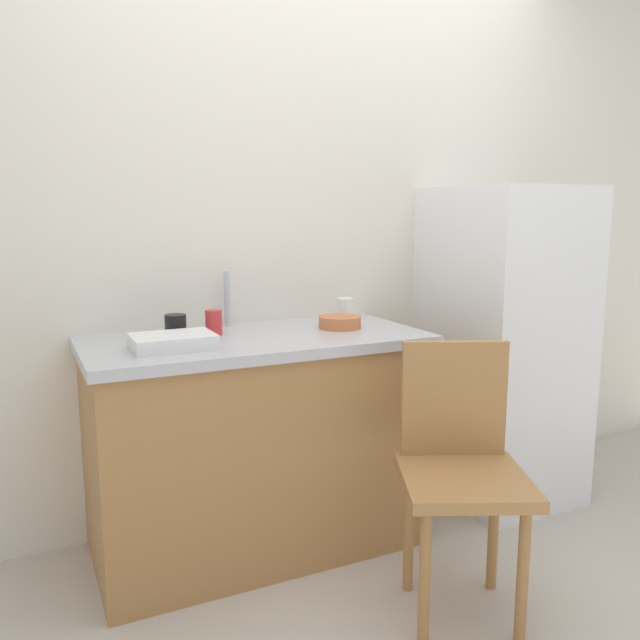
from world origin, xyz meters
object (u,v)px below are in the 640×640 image
refrigerator (502,344)px  chair (460,465)px  dish_tray (173,341)px  terracotta_bowl (340,322)px  cup_black (176,326)px  cup_white (345,310)px  cup_red (214,323)px

refrigerator → chair: 1.01m
dish_tray → terracotta_bowl: bearing=8.7°
dish_tray → cup_black: bearing=74.2°
refrigerator → cup_white: refrigerator is taller
dish_tray → cup_black: size_ratio=3.26×
refrigerator → cup_red: refrigerator is taller
cup_white → refrigerator: bearing=-13.0°
chair → cup_red: size_ratio=9.18×
refrigerator → dish_tray: 1.55m
cup_red → cup_black: size_ratio=1.13×
terracotta_bowl → cup_white: cup_white is taller
cup_white → cup_red: cup_white is taller
chair → terracotta_bowl: (-0.10, 0.68, 0.38)m
chair → cup_white: 0.92m
terracotta_bowl → chair: bearing=-81.9°
chair → dish_tray: (-0.80, 0.57, 0.38)m
chair → refrigerator: bearing=66.0°
cup_white → cup_red: bearing=-173.3°
refrigerator → terracotta_bowl: refrigerator is taller
cup_black → terracotta_bowl: bearing=-8.4°
refrigerator → cup_red: bearing=175.8°
cup_red → refrigerator: bearing=-4.2°
cup_white → cup_black: size_ratio=1.17×
refrigerator → terracotta_bowl: (-0.83, 0.03, 0.16)m
cup_white → cup_black: cup_white is taller
refrigerator → cup_black: bearing=175.2°
chair → cup_black: size_ratio=10.37×
terracotta_bowl → cup_white: bearing=55.5°
cup_black → cup_white: bearing=3.6°
refrigerator → chair: (-0.74, -0.65, -0.22)m
chair → terracotta_bowl: bearing=122.5°
dish_tray → refrigerator: bearing=3.0°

